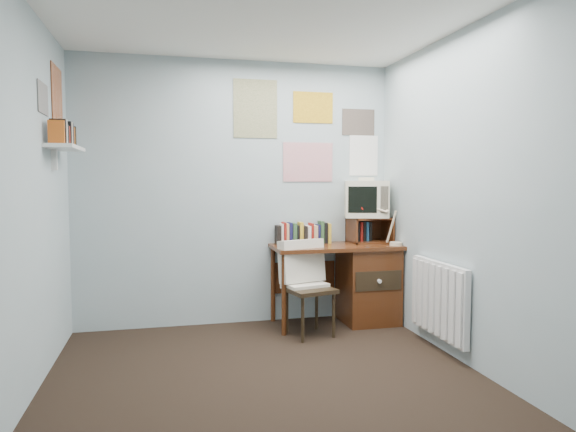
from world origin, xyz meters
The scene contains 14 objects.
ground centered at (0.00, 0.00, 0.00)m, with size 3.50×3.50×0.00m, color black.
back_wall centered at (0.00, 1.75, 1.25)m, with size 3.00×0.02×2.50m, color #A3B4BA.
left_wall centered at (-1.50, 0.00, 1.25)m, with size 0.02×3.50×2.50m, color #A3B4BA.
right_wall centered at (1.50, 0.00, 1.25)m, with size 0.02×3.50×2.50m, color #A3B4BA.
desk centered at (1.17, 1.48, 0.41)m, with size 1.20×0.55×0.76m.
desk_chair centered at (0.56, 1.18, 0.41)m, with size 0.42×0.40×0.82m, color black.
desk_lamp centered at (1.44, 1.31, 0.97)m, with size 0.30×0.26×0.43m, color red.
tv_riser centered at (1.29, 1.59, 0.89)m, with size 0.40×0.30×0.25m, color #552A13.
crt_tv centered at (1.26, 1.61, 1.21)m, with size 0.41×0.38×0.39m, color beige.
book_row centered at (0.66, 1.66, 0.87)m, with size 0.60×0.14×0.22m, color #552A13.
radiator centered at (1.46, 0.55, 0.42)m, with size 0.09×0.80×0.60m, color white.
wall_shelf centered at (-1.40, 1.10, 1.62)m, with size 0.20×0.62×0.24m, color white.
posters_back centered at (0.70, 1.74, 1.85)m, with size 1.20×0.01×0.90m, color white.
posters_left centered at (-1.49, 1.10, 2.00)m, with size 0.01×0.70×0.60m, color white.
Camera 1 is at (-0.67, -3.11, 1.37)m, focal length 32.00 mm.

